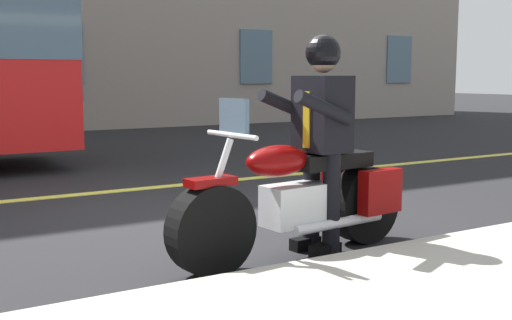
# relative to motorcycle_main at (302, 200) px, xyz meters

# --- Properties ---
(ground_plane) EXTENTS (80.00, 80.00, 0.00)m
(ground_plane) POSITION_rel_motorcycle_main_xyz_m (0.26, -1.49, -0.45)
(ground_plane) COLOR black
(lane_center_stripe) EXTENTS (60.00, 0.16, 0.01)m
(lane_center_stripe) POSITION_rel_motorcycle_main_xyz_m (0.26, -3.49, -0.45)
(lane_center_stripe) COLOR #E5DB4C
(lane_center_stripe) RESTS_ON ground_plane
(motorcycle_main) EXTENTS (2.22, 0.73, 1.26)m
(motorcycle_main) POSITION_rel_motorcycle_main_xyz_m (0.00, 0.00, 0.00)
(motorcycle_main) COLOR black
(motorcycle_main) RESTS_ON ground_plane
(rider_main) EXTENTS (0.66, 0.59, 1.74)m
(rider_main) POSITION_rel_motorcycle_main_xyz_m (-0.19, -0.02, 0.58)
(rider_main) COLOR black
(rider_main) RESTS_ON ground_plane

